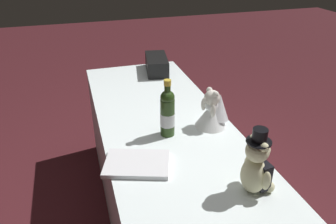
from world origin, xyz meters
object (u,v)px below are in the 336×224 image
Objects in this scene: gift_case_black at (157,64)px; teddy_bear_bride at (213,110)px; guestbook at (137,164)px; champagne_bottle at (167,112)px; teddy_bear_groom at (257,167)px.

teddy_bear_bride is at bearing -174.79° from gift_case_black.
teddy_bear_bride is 0.53m from guestbook.
champagne_bottle is at bearing 168.43° from gift_case_black.
teddy_bear_bride reaches higher than gift_case_black.
teddy_bear_bride is 0.27m from champagne_bottle.
champagne_bottle is 0.92m from gift_case_black.
teddy_bear_groom is 0.95× the size of champagne_bottle.
guestbook is (-0.23, 0.47, -0.08)m from teddy_bear_bride.
gift_case_black is at bearing -11.57° from champagne_bottle.
guestbook is (0.29, 0.42, -0.10)m from teddy_bear_groom.
gift_case_black is (0.88, 0.08, -0.03)m from teddy_bear_bride.
champagne_bottle is 0.32m from guestbook.
gift_case_black is at bearing 5.21° from teddy_bear_bride.
teddy_bear_bride is at bearing -5.56° from teddy_bear_groom.
gift_case_black is at bearing -0.58° from guestbook.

